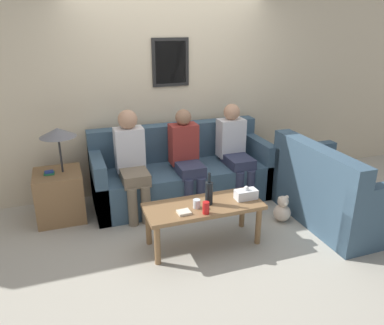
{
  "coord_description": "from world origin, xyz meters",
  "views": [
    {
      "loc": [
        -1.36,
        -3.77,
        2.19
      ],
      "look_at": [
        -0.06,
        -0.08,
        0.71
      ],
      "focal_mm": 35.0,
      "sensor_mm": 36.0,
      "label": 1
    }
  ],
  "objects_px": {
    "couch_side": "(333,194)",
    "person_left": "(132,159)",
    "person_middle": "(186,155)",
    "drinking_glass": "(197,204)",
    "couch_main": "(182,174)",
    "teddy_bear": "(282,210)",
    "wine_bottle": "(209,192)",
    "person_right": "(235,148)",
    "coffee_table": "(204,210)"
  },
  "relations": [
    {
      "from": "couch_side",
      "to": "person_left",
      "type": "distance_m",
      "value": 2.36
    },
    {
      "from": "couch_side",
      "to": "person_middle",
      "type": "bearing_deg",
      "value": 56.12
    },
    {
      "from": "drinking_glass",
      "to": "couch_side",
      "type": "bearing_deg",
      "value": 0.67
    },
    {
      "from": "couch_main",
      "to": "person_middle",
      "type": "height_order",
      "value": "person_middle"
    },
    {
      "from": "person_left",
      "to": "teddy_bear",
      "type": "height_order",
      "value": "person_left"
    },
    {
      "from": "person_left",
      "to": "couch_main",
      "type": "bearing_deg",
      "value": 15.17
    },
    {
      "from": "couch_main",
      "to": "wine_bottle",
      "type": "distance_m",
      "value": 1.17
    },
    {
      "from": "person_middle",
      "to": "drinking_glass",
      "type": "bearing_deg",
      "value": -102.88
    },
    {
      "from": "person_right",
      "to": "couch_side",
      "type": "bearing_deg",
      "value": -52.49
    },
    {
      "from": "coffee_table",
      "to": "person_right",
      "type": "relative_size",
      "value": 0.99
    },
    {
      "from": "coffee_table",
      "to": "couch_side",
      "type": "bearing_deg",
      "value": -0.81
    },
    {
      "from": "person_left",
      "to": "person_middle",
      "type": "distance_m",
      "value": 0.68
    },
    {
      "from": "person_middle",
      "to": "couch_main",
      "type": "bearing_deg",
      "value": 92.72
    },
    {
      "from": "person_middle",
      "to": "person_right",
      "type": "bearing_deg",
      "value": 3.44
    },
    {
      "from": "coffee_table",
      "to": "teddy_bear",
      "type": "bearing_deg",
      "value": 7.91
    },
    {
      "from": "couch_main",
      "to": "couch_side",
      "type": "xyz_separation_m",
      "value": [
        1.45,
        -1.15,
        0.0
      ]
    },
    {
      "from": "couch_main",
      "to": "couch_side",
      "type": "relative_size",
      "value": 1.56
    },
    {
      "from": "couch_side",
      "to": "drinking_glass",
      "type": "height_order",
      "value": "couch_side"
    },
    {
      "from": "couch_main",
      "to": "person_right",
      "type": "distance_m",
      "value": 0.77
    },
    {
      "from": "couch_side",
      "to": "drinking_glass",
      "type": "bearing_deg",
      "value": 90.67
    },
    {
      "from": "wine_bottle",
      "to": "drinking_glass",
      "type": "bearing_deg",
      "value": -165.5
    },
    {
      "from": "wine_bottle",
      "to": "person_right",
      "type": "height_order",
      "value": "person_right"
    },
    {
      "from": "coffee_table",
      "to": "teddy_bear",
      "type": "distance_m",
      "value": 1.08
    },
    {
      "from": "teddy_bear",
      "to": "drinking_glass",
      "type": "bearing_deg",
      "value": -170.64
    },
    {
      "from": "wine_bottle",
      "to": "person_right",
      "type": "relative_size",
      "value": 0.28
    },
    {
      "from": "couch_main",
      "to": "drinking_glass",
      "type": "height_order",
      "value": "couch_main"
    },
    {
      "from": "person_right",
      "to": "teddy_bear",
      "type": "height_order",
      "value": "person_right"
    },
    {
      "from": "couch_side",
      "to": "teddy_bear",
      "type": "relative_size",
      "value": 4.58
    },
    {
      "from": "coffee_table",
      "to": "teddy_bear",
      "type": "height_order",
      "value": "coffee_table"
    },
    {
      "from": "coffee_table",
      "to": "person_right",
      "type": "height_order",
      "value": "person_right"
    },
    {
      "from": "person_left",
      "to": "person_right",
      "type": "bearing_deg",
      "value": 1.61
    },
    {
      "from": "person_right",
      "to": "person_left",
      "type": "bearing_deg",
      "value": -178.39
    },
    {
      "from": "drinking_glass",
      "to": "person_middle",
      "type": "bearing_deg",
      "value": 77.12
    },
    {
      "from": "person_left",
      "to": "person_middle",
      "type": "xyz_separation_m",
      "value": [
        0.68,
        -0.0,
        -0.03
      ]
    },
    {
      "from": "coffee_table",
      "to": "person_left",
      "type": "bearing_deg",
      "value": 119.62
    },
    {
      "from": "drinking_glass",
      "to": "teddy_bear",
      "type": "bearing_deg",
      "value": 9.36
    },
    {
      "from": "couch_main",
      "to": "person_left",
      "type": "distance_m",
      "value": 0.78
    },
    {
      "from": "coffee_table",
      "to": "drinking_glass",
      "type": "distance_m",
      "value": 0.15
    },
    {
      "from": "couch_main",
      "to": "person_middle",
      "type": "relative_size",
      "value": 1.89
    },
    {
      "from": "coffee_table",
      "to": "teddy_bear",
      "type": "xyz_separation_m",
      "value": [
        1.04,
        0.14,
        -0.25
      ]
    },
    {
      "from": "coffee_table",
      "to": "couch_main",
      "type": "bearing_deg",
      "value": 83.61
    },
    {
      "from": "couch_main",
      "to": "coffee_table",
      "type": "xyz_separation_m",
      "value": [
        -0.13,
        -1.13,
        0.06
      ]
    },
    {
      "from": "couch_side",
      "to": "teddy_bear",
      "type": "bearing_deg",
      "value": 72.95
    },
    {
      "from": "couch_main",
      "to": "person_left",
      "type": "height_order",
      "value": "person_left"
    },
    {
      "from": "person_left",
      "to": "wine_bottle",
      "type": "bearing_deg",
      "value": -58.13
    },
    {
      "from": "drinking_glass",
      "to": "person_right",
      "type": "distance_m",
      "value": 1.37
    },
    {
      "from": "couch_side",
      "to": "person_right",
      "type": "height_order",
      "value": "person_right"
    },
    {
      "from": "coffee_table",
      "to": "drinking_glass",
      "type": "relative_size",
      "value": 13.38
    },
    {
      "from": "drinking_glass",
      "to": "coffee_table",
      "type": "bearing_deg",
      "value": 24.69
    },
    {
      "from": "person_right",
      "to": "teddy_bear",
      "type": "xyz_separation_m",
      "value": [
        0.23,
        -0.84,
        -0.52
      ]
    }
  ]
}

